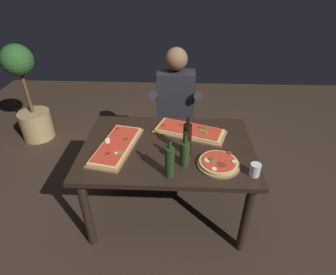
% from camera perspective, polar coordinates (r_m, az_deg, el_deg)
% --- Properties ---
extents(ground_plane, '(6.40, 6.40, 0.00)m').
position_cam_1_polar(ground_plane, '(2.76, -0.05, -14.46)').
color(ground_plane, '#38281E').
extents(dining_table, '(1.40, 0.96, 0.74)m').
position_cam_1_polar(dining_table, '(2.32, -0.05, -3.68)').
color(dining_table, black).
rests_on(dining_table, ground_plane).
extents(pizza_rectangular_front, '(0.67, 0.44, 0.05)m').
position_cam_1_polar(pizza_rectangular_front, '(2.43, 4.53, 1.37)').
color(pizza_rectangular_front, olive).
rests_on(pizza_rectangular_front, dining_table).
extents(pizza_rectangular_left, '(0.38, 0.66, 0.05)m').
position_cam_1_polar(pizza_rectangular_left, '(2.27, -10.62, -1.72)').
color(pizza_rectangular_left, brown).
rests_on(pizza_rectangular_left, dining_table).
extents(pizza_round_far, '(0.32, 0.32, 0.05)m').
position_cam_1_polar(pizza_round_far, '(2.08, 10.41, -5.25)').
color(pizza_round_far, olive).
rests_on(pizza_round_far, dining_table).
extents(wine_bottle_dark, '(0.07, 0.07, 0.31)m').
position_cam_1_polar(wine_bottle_dark, '(1.89, 0.35, -4.96)').
color(wine_bottle_dark, '#233819').
rests_on(wine_bottle_dark, dining_table).
extents(oil_bottle_amber, '(0.07, 0.07, 0.32)m').
position_cam_1_polar(oil_bottle_amber, '(2.12, 4.00, -0.23)').
color(oil_bottle_amber, black).
rests_on(oil_bottle_amber, dining_table).
extents(vinegar_bottle_green, '(0.07, 0.07, 0.28)m').
position_cam_1_polar(vinegar_bottle_green, '(2.01, 3.51, -3.21)').
color(vinegar_bottle_green, '#233819').
rests_on(vinegar_bottle_green, dining_table).
extents(tumbler_near_camera, '(0.08, 0.08, 0.10)m').
position_cam_1_polar(tumbler_near_camera, '(2.04, 17.57, -6.37)').
color(tumbler_near_camera, silver).
rests_on(tumbler_near_camera, dining_table).
extents(diner_chair, '(0.44, 0.44, 0.87)m').
position_cam_1_polar(diner_chair, '(3.12, 1.55, 3.41)').
color(diner_chair, black).
rests_on(diner_chair, ground_plane).
extents(seated_diner, '(0.53, 0.41, 1.33)m').
position_cam_1_polar(seated_diner, '(2.90, 1.58, 6.63)').
color(seated_diner, '#23232D').
rests_on(seated_diner, ground_plane).
extents(potted_plant_corner, '(0.40, 0.40, 1.23)m').
position_cam_1_polar(potted_plant_corner, '(3.87, -26.93, 7.38)').
color(potted_plant_corner, tan).
rests_on(potted_plant_corner, ground_plane).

